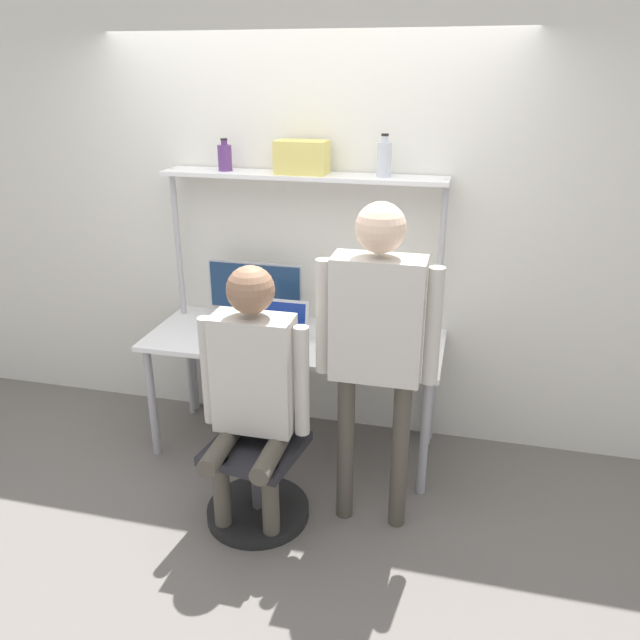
# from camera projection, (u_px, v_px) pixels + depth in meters

# --- Properties ---
(ground_plane) EXTENTS (12.00, 12.00, 0.00)m
(ground_plane) POSITION_uv_depth(u_px,v_px,m) (279.00, 479.00, 3.75)
(ground_plane) COLOR slate
(wall_back) EXTENTS (8.00, 0.06, 2.70)m
(wall_back) POSITION_uv_depth(u_px,v_px,m) (310.00, 229.00, 3.93)
(wall_back) COLOR silver
(wall_back) RESTS_ON ground_plane
(desk) EXTENTS (1.80, 0.71, 0.76)m
(desk) POSITION_uv_depth(u_px,v_px,m) (294.00, 349.00, 3.83)
(desk) COLOR white
(desk) RESTS_ON ground_plane
(shelf_unit) EXTENTS (1.71, 0.25, 1.72)m
(shelf_unit) POSITION_uv_depth(u_px,v_px,m) (303.00, 218.00, 3.75)
(shelf_unit) COLOR white
(shelf_unit) RESTS_ON ground_plane
(monitor) EXTENTS (0.61, 0.24, 0.40)m
(monitor) POSITION_uv_depth(u_px,v_px,m) (255.00, 291.00, 3.95)
(monitor) COLOR #B7B7BC
(monitor) RESTS_ON desk
(laptop) EXTENTS (0.30, 0.25, 0.25)m
(laptop) POSITION_uv_depth(u_px,v_px,m) (282.00, 332.00, 3.71)
(laptop) COLOR silver
(laptop) RESTS_ON desk
(cell_phone) EXTENTS (0.07, 0.15, 0.01)m
(cell_phone) POSITION_uv_depth(u_px,v_px,m) (325.00, 348.00, 3.66)
(cell_phone) COLOR black
(cell_phone) RESTS_ON desk
(office_chair) EXTENTS (0.56, 0.56, 0.91)m
(office_chair) POSITION_uv_depth(u_px,v_px,m) (260.00, 469.00, 3.38)
(office_chair) COLOR black
(office_chair) RESTS_ON ground_plane
(person_seated) EXTENTS (0.58, 0.48, 1.43)m
(person_seated) POSITION_uv_depth(u_px,v_px,m) (252.00, 379.00, 3.13)
(person_seated) COLOR #4C473D
(person_seated) RESTS_ON ground_plane
(person_standing) EXTENTS (0.61, 0.24, 1.74)m
(person_standing) POSITION_uv_depth(u_px,v_px,m) (377.00, 329.00, 3.00)
(person_standing) COLOR #4C473D
(person_standing) RESTS_ON ground_plane
(bottle_clear) EXTENTS (0.08, 0.08, 0.24)m
(bottle_clear) POSITION_uv_depth(u_px,v_px,m) (384.00, 159.00, 3.50)
(bottle_clear) COLOR silver
(bottle_clear) RESTS_ON shelf_unit
(bottle_purple) EXTENTS (0.08, 0.08, 0.19)m
(bottle_purple) POSITION_uv_depth(u_px,v_px,m) (225.00, 157.00, 3.72)
(bottle_purple) COLOR #593372
(bottle_purple) RESTS_ON shelf_unit
(storage_box) EXTENTS (0.30, 0.18, 0.19)m
(storage_box) POSITION_uv_depth(u_px,v_px,m) (302.00, 157.00, 3.61)
(storage_box) COLOR #DBCC66
(storage_box) RESTS_ON shelf_unit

